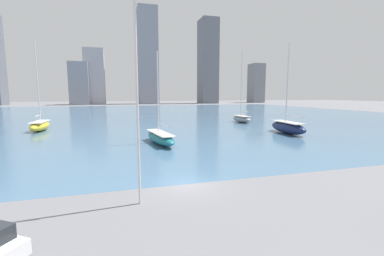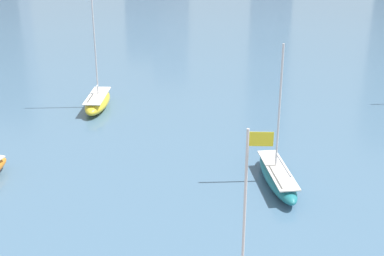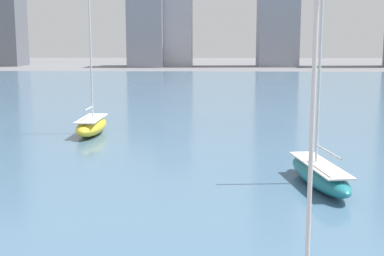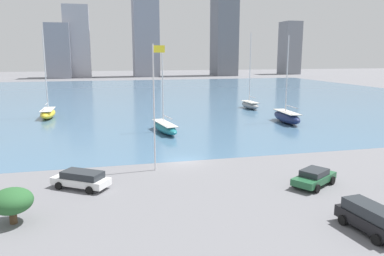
{
  "view_description": "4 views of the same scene",
  "coord_description": "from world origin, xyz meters",
  "px_view_note": "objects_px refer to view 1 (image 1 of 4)",
  "views": [
    {
      "loc": [
        -4.6,
        -17.5,
        6.52
      ],
      "look_at": [
        4.67,
        15.0,
        2.12
      ],
      "focal_mm": 24.0,
      "sensor_mm": 36.0,
      "label": 1
    },
    {
      "loc": [
        -5.36,
        -24.78,
        21.83
      ],
      "look_at": [
        -6.72,
        16.0,
        5.25
      ],
      "focal_mm": 50.0,
      "sensor_mm": 36.0,
      "label": 2
    },
    {
      "loc": [
        -6.57,
        -18.08,
        9.59
      ],
      "look_at": [
        -7.88,
        19.3,
        3.31
      ],
      "focal_mm": 50.0,
      "sensor_mm": 36.0,
      "label": 3
    },
    {
      "loc": [
        -8.67,
        -39.38,
        11.67
      ],
      "look_at": [
        3.53,
        10.64,
        1.61
      ],
      "focal_mm": 35.0,
      "sensor_mm": 36.0,
      "label": 4
    }
  ],
  "objects_px": {
    "sailboat_gray": "(242,118)",
    "sailboat_navy": "(288,127)",
    "sailboat_yellow": "(40,125)",
    "flag_pole": "(138,88)",
    "sailboat_teal": "(160,137)"
  },
  "relations": [
    {
      "from": "flag_pole",
      "to": "sailboat_yellow",
      "type": "distance_m",
      "value": 40.46
    },
    {
      "from": "flag_pole",
      "to": "sailboat_navy",
      "type": "xyz_separation_m",
      "value": [
        26.23,
        21.79,
        -5.79
      ]
    },
    {
      "from": "flag_pole",
      "to": "sailboat_teal",
      "type": "relative_size",
      "value": 1.05
    },
    {
      "from": "flag_pole",
      "to": "sailboat_gray",
      "type": "height_order",
      "value": "sailboat_gray"
    },
    {
      "from": "flag_pole",
      "to": "sailboat_navy",
      "type": "relative_size",
      "value": 0.85
    },
    {
      "from": "flag_pole",
      "to": "sailboat_navy",
      "type": "height_order",
      "value": "sailboat_navy"
    },
    {
      "from": "sailboat_navy",
      "to": "sailboat_gray",
      "type": "bearing_deg",
      "value": 91.64
    },
    {
      "from": "flag_pole",
      "to": "sailboat_gray",
      "type": "xyz_separation_m",
      "value": [
        26.85,
        39.95,
        -5.93
      ]
    },
    {
      "from": "sailboat_gray",
      "to": "sailboat_navy",
      "type": "height_order",
      "value": "sailboat_gray"
    },
    {
      "from": "sailboat_navy",
      "to": "sailboat_teal",
      "type": "relative_size",
      "value": 1.23
    },
    {
      "from": "sailboat_gray",
      "to": "sailboat_yellow",
      "type": "relative_size",
      "value": 1.02
    },
    {
      "from": "sailboat_gray",
      "to": "sailboat_yellow",
      "type": "height_order",
      "value": "sailboat_gray"
    },
    {
      "from": "sailboat_navy",
      "to": "sailboat_yellow",
      "type": "xyz_separation_m",
      "value": [
        -41.26,
        15.32,
        -0.1
      ]
    },
    {
      "from": "flag_pole",
      "to": "sailboat_yellow",
      "type": "xyz_separation_m",
      "value": [
        -15.04,
        37.1,
        -5.89
      ]
    },
    {
      "from": "sailboat_gray",
      "to": "sailboat_navy",
      "type": "xyz_separation_m",
      "value": [
        -0.62,
        -18.16,
        0.14
      ]
    }
  ]
}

